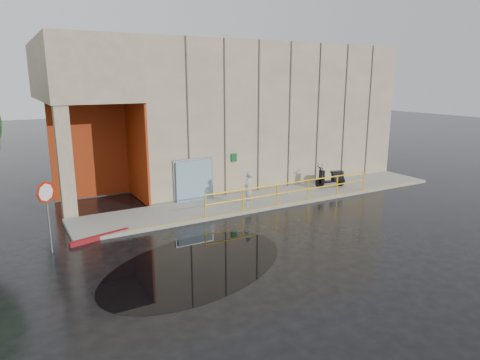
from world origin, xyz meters
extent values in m
plane|color=black|center=(0.00, 0.00, 0.00)|extent=(120.00, 120.00, 0.00)
cube|color=#99978B|center=(4.00, 4.50, 0.07)|extent=(20.00, 3.00, 0.15)
cube|color=gray|center=(6.00, 11.00, 4.00)|extent=(16.00, 10.00, 8.00)
cube|color=gray|center=(-4.00, 11.00, 6.50)|extent=(4.00, 10.00, 3.00)
cube|color=gray|center=(-5.60, 6.40, 2.50)|extent=(0.60, 0.60, 5.00)
cube|color=#982E0E|center=(-4.00, 9.50, 2.50)|extent=(3.80, 0.15, 4.90)
cube|color=#982E0E|center=(-2.05, 7.75, 2.50)|extent=(0.10, 3.50, 4.90)
cube|color=#7EA0AD|center=(0.20, 5.88, 1.15)|extent=(1.90, 0.10, 2.00)
cube|color=slate|center=(0.20, 5.96, 1.15)|extent=(2.10, 0.06, 2.20)
cube|color=#0B4E1C|center=(2.50, 5.94, 2.10)|extent=(0.32, 0.04, 0.42)
cylinder|color=yellow|center=(4.25, 3.15, 1.15)|extent=(9.50, 0.06, 0.06)
cylinder|color=yellow|center=(4.25, 3.15, 0.70)|extent=(9.50, 0.06, 0.06)
imported|color=#AAABAF|center=(2.09, 3.79, 0.98)|extent=(0.72, 0.68, 1.66)
cylinder|color=black|center=(7.28, 4.72, 0.41)|extent=(0.54, 0.21, 0.52)
cylinder|color=black|center=(8.56, 4.46, 0.41)|extent=(0.54, 0.21, 0.52)
cylinder|color=slate|center=(-6.78, 2.67, 1.14)|extent=(0.07, 0.07, 2.29)
cylinder|color=red|center=(-6.78, 2.64, 2.24)|extent=(0.65, 0.51, 0.79)
cylinder|color=white|center=(-6.78, 2.62, 2.24)|extent=(0.50, 0.39, 0.62)
cube|color=maroon|center=(-5.00, 3.10, 0.09)|extent=(2.37, 0.75, 0.18)
cube|color=black|center=(-2.71, -0.91, 0.00)|extent=(8.40, 6.91, 0.01)
camera|label=1|loc=(-8.00, -13.14, 6.08)|focal=32.00mm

